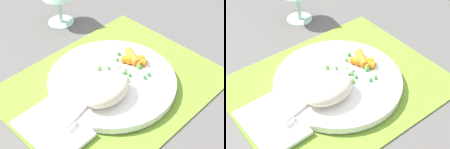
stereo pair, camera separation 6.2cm
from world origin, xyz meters
TOP-DOWN VIEW (x-y plane):
  - ground_plane at (0.00, 0.00)m, footprint 2.40×2.40m
  - placemat at (0.00, 0.00)m, footprint 0.42×0.33m
  - plate at (0.00, 0.00)m, footprint 0.26×0.26m
  - rice_mound at (-0.05, -0.03)m, footprint 0.10×0.07m
  - carrot_portion at (0.07, 0.00)m, footprint 0.05×0.06m
  - pea_scatter at (0.04, -0.00)m, footprint 0.09×0.10m
  - fork at (-0.03, -0.01)m, footprint 0.19×0.06m
  - napkin at (-0.16, -0.01)m, footprint 0.09×0.13m

SIDE VIEW (x-z plane):
  - ground_plane at x=0.00m, z-range 0.00..0.00m
  - placemat at x=0.00m, z-range 0.00..0.01m
  - napkin at x=-0.16m, z-range 0.01..0.01m
  - plate at x=0.00m, z-range 0.01..0.02m
  - fork at x=-0.03m, z-range 0.02..0.03m
  - pea_scatter at x=0.04m, z-range 0.02..0.03m
  - carrot_portion at x=0.07m, z-range 0.02..0.04m
  - rice_mound at x=-0.05m, z-range 0.02..0.06m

